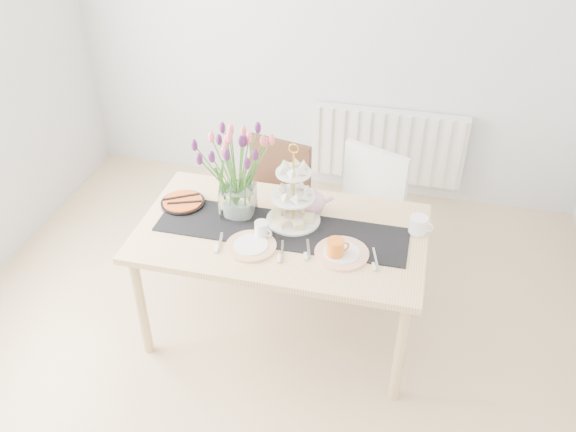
% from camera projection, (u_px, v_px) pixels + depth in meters
% --- Properties ---
extents(room_shell, '(4.50, 4.50, 4.50)m').
position_uv_depth(room_shell, '(237.00, 200.00, 2.65)').
color(room_shell, tan).
rests_on(room_shell, ground).
extents(radiator, '(1.20, 0.08, 0.60)m').
position_uv_depth(radiator, '(387.00, 146.00, 4.78)').
color(radiator, white).
rests_on(radiator, room_shell).
extents(dining_table, '(1.60, 0.90, 0.75)m').
position_uv_depth(dining_table, '(282.00, 241.00, 3.43)').
color(dining_table, tan).
rests_on(dining_table, ground).
extents(chair_brown, '(0.53, 0.53, 0.89)m').
position_uv_depth(chair_brown, '(273.00, 197.00, 4.07)').
color(chair_brown, '#392314').
rests_on(chair_brown, ground).
extents(chair_white, '(0.58, 0.58, 0.91)m').
position_uv_depth(chair_white, '(364.00, 208.00, 3.95)').
color(chair_white, silver).
rests_on(chair_white, ground).
extents(table_runner, '(1.40, 0.35, 0.01)m').
position_uv_depth(table_runner, '(281.00, 230.00, 3.38)').
color(table_runner, black).
rests_on(table_runner, dining_table).
extents(tulip_vase, '(0.65, 0.65, 0.55)m').
position_uv_depth(tulip_vase, '(236.00, 160.00, 3.31)').
color(tulip_vase, silver).
rests_on(tulip_vase, dining_table).
extents(cake_stand, '(0.31, 0.31, 0.45)m').
position_uv_depth(cake_stand, '(293.00, 203.00, 3.38)').
color(cake_stand, gold).
rests_on(cake_stand, dining_table).
extents(teapot, '(0.28, 0.24, 0.16)m').
position_uv_depth(teapot, '(312.00, 202.00, 3.48)').
color(teapot, silver).
rests_on(teapot, dining_table).
extents(cream_jug, '(0.12, 0.12, 0.10)m').
position_uv_depth(cream_jug, '(418.00, 225.00, 3.34)').
color(cream_jug, white).
rests_on(cream_jug, dining_table).
extents(tart_tin, '(0.26, 0.26, 0.03)m').
position_uv_depth(tart_tin, '(183.00, 203.00, 3.58)').
color(tart_tin, black).
rests_on(tart_tin, dining_table).
extents(mug_white, '(0.10, 0.10, 0.09)m').
position_uv_depth(mug_white, '(262.00, 230.00, 3.31)').
color(mug_white, silver).
rests_on(mug_white, dining_table).
extents(mug_orange, '(0.13, 0.13, 0.11)m').
position_uv_depth(mug_orange, '(335.00, 249.00, 3.17)').
color(mug_orange, orange).
rests_on(mug_orange, dining_table).
extents(plate_left, '(0.33, 0.33, 0.01)m').
position_uv_depth(plate_left, '(251.00, 246.00, 3.26)').
color(plate_left, silver).
rests_on(plate_left, dining_table).
extents(plate_right, '(0.35, 0.35, 0.01)m').
position_uv_depth(plate_right, '(342.00, 253.00, 3.21)').
color(plate_right, white).
rests_on(plate_right, dining_table).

